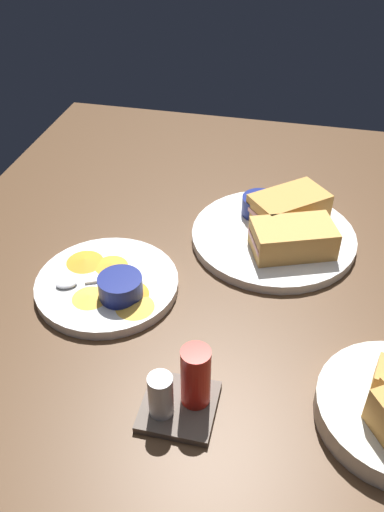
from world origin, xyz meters
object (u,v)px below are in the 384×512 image
object	(u,v)px
spoon_by_gravy_ramekin	(75,283)
spoon_by_dark_ramekin	(259,229)
ramekin_dark_sauce	(260,205)
condiment_caddy	(182,391)
plate_chips_companion	(107,284)
sandwich_half_near	(293,238)
ramekin_light_gravy	(120,286)
plate_sandwich_main	(273,237)
sandwich_half_far	(289,207)

from	to	relation	value
spoon_by_gravy_ramekin	spoon_by_dark_ramekin	bearing A→B (deg)	-141.46
ramekin_dark_sauce	condiment_caddy	size ratio (longest dim) A/B	0.68
plate_chips_companion	sandwich_half_near	bearing A→B (deg)	-152.64
ramekin_dark_sauce	ramekin_light_gravy	distance (cm)	31.37
ramekin_light_gravy	spoon_by_gravy_ramekin	distance (cm)	7.77
ramekin_light_gravy	plate_sandwich_main	bearing A→B (deg)	-134.29
ramekin_light_gravy	spoon_by_gravy_ramekin	world-z (taller)	ramekin_light_gravy
spoon_by_dark_ramekin	condiment_caddy	xyz separation A→B (cm)	(4.53, 37.13, 1.44)
sandwich_half_near	spoon_by_dark_ramekin	distance (cm)	7.55
plate_chips_companion	ramekin_light_gravy	world-z (taller)	ramekin_light_gravy
condiment_caddy	spoon_by_dark_ramekin	bearing A→B (deg)	-96.95
plate_sandwich_main	condiment_caddy	size ratio (longest dim) A/B	2.95
plate_chips_companion	condiment_caddy	world-z (taller)	condiment_caddy
sandwich_half_near	condiment_caddy	world-z (taller)	condiment_caddy
sandwich_half_near	sandwich_half_far	size ratio (longest dim) A/B	1.01
plate_sandwich_main	condiment_caddy	distance (cm)	37.70
spoon_by_dark_ramekin	sandwich_half_far	bearing A→B (deg)	-132.56
ramekin_dark_sauce	spoon_by_gravy_ramekin	distance (cm)	35.56
ramekin_dark_sauce	spoon_by_gravy_ramekin	xyz separation A→B (cm)	(24.75, 25.50, -1.44)
ramekin_dark_sauce	plate_chips_companion	distance (cm)	31.27
plate_chips_companion	spoon_by_gravy_ramekin	world-z (taller)	spoon_by_gravy_ramekin
sandwich_half_near	spoon_by_gravy_ramekin	distance (cm)	35.14
plate_sandwich_main	sandwich_half_near	distance (cm)	6.21
spoon_by_gravy_ramekin	ramekin_light_gravy	bearing A→B (deg)	174.24
plate_chips_companion	spoon_by_gravy_ramekin	distance (cm)	4.88
sandwich_half_near	ramekin_light_gravy	world-z (taller)	sandwich_half_near
sandwich_half_near	plate_chips_companion	world-z (taller)	sandwich_half_near
sandwich_half_far	spoon_by_dark_ramekin	bearing A→B (deg)	47.44
ramekin_dark_sauce	ramekin_light_gravy	bearing A→B (deg)	56.85
plate_sandwich_main	spoon_by_gravy_ramekin	distance (cm)	34.38
plate_sandwich_main	sandwich_half_near	size ratio (longest dim) A/B	1.88
spoon_by_dark_ramekin	spoon_by_gravy_ramekin	size ratio (longest dim) A/B	1.04
ramekin_dark_sauce	ramekin_light_gravy	world-z (taller)	same
sandwich_half_far	ramekin_light_gravy	bearing A→B (deg)	49.26
ramekin_dark_sauce	sandwich_half_far	bearing A→B (deg)	174.57
plate_sandwich_main	sandwich_half_far	xyz separation A→B (cm)	(-1.90, -4.97, 3.20)
ramekin_light_gravy	spoon_by_gravy_ramekin	xyz separation A→B (cm)	(7.59, -0.77, -1.44)
sandwich_half_near	plate_chips_companion	bearing A→B (deg)	27.36
sandwich_half_near	plate_chips_companion	size ratio (longest dim) A/B	0.68
sandwich_half_far	condiment_caddy	world-z (taller)	condiment_caddy
sandwich_half_far	plate_chips_companion	size ratio (longest dim) A/B	0.67
plate_sandwich_main	ramekin_dark_sauce	world-z (taller)	ramekin_dark_sauce
spoon_by_dark_ramekin	plate_sandwich_main	bearing A→B (deg)	175.72
sandwich_half_far	ramekin_dark_sauce	distance (cm)	5.11
sandwich_half_far	condiment_caddy	distance (cm)	42.86
spoon_by_dark_ramekin	plate_chips_companion	size ratio (longest dim) A/B	0.45
plate_sandwich_main	spoon_by_dark_ramekin	xyz separation A→B (cm)	(2.49, -0.19, 1.16)
sandwich_half_near	sandwich_half_far	xyz separation A→B (cm)	(1.46, -9.09, 0.00)
spoon_by_dark_ramekin	ramekin_light_gravy	distance (cm)	27.58
spoon_by_dark_ramekin	condiment_caddy	size ratio (longest dim) A/B	1.05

